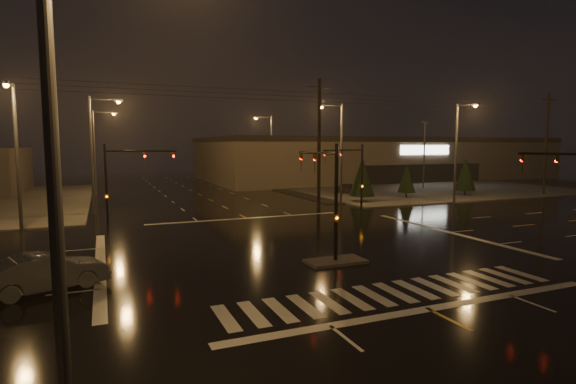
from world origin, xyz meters
The scene contains 25 objects.
ground centered at (0.00, 0.00, 0.00)m, with size 140.00×140.00×0.00m, color black.
sidewalk_ne centered at (30.00, 30.00, 0.06)m, with size 36.00×36.00×0.12m, color #484540.
median_island centered at (0.00, -4.00, 0.07)m, with size 3.00×1.60×0.15m, color #484540.
crosswalk centered at (0.00, -9.00, 0.01)m, with size 15.00×2.60×0.01m, color beige.
stop_bar_near centered at (0.00, -11.00, 0.01)m, with size 16.00×0.50×0.01m, color beige.
stop_bar_far centered at (0.00, 11.00, 0.01)m, with size 16.00×0.50×0.01m, color beige.
parking_lot centered at (35.00, 28.00, 0.04)m, with size 50.00×24.00×0.08m, color black.
retail_building centered at (35.00, 45.99, 3.84)m, with size 60.20×28.30×7.20m.
signal_mast_median centered at (0.00, -3.07, 3.75)m, with size 0.25×4.59×6.00m.
signal_mast_ne centered at (9.50, 10.14, 3.79)m, with size 4.84×1.86×6.00m.
signal_mast_nw centered at (-9.50, 10.14, 3.79)m, with size 4.84×1.86×6.00m.
streetlight_0 centered at (-11.18, -15.00, 5.80)m, with size 2.77×0.32×10.00m.
streetlight_1 centered at (-11.18, 18.00, 5.80)m, with size 2.77×0.32×10.00m.
streetlight_2 centered at (-11.18, 34.00, 5.80)m, with size 2.77×0.32×10.00m.
streetlight_3 centered at (11.18, 16.00, 5.80)m, with size 2.77×0.32×10.00m.
streetlight_4 centered at (11.18, 36.00, 5.80)m, with size 2.77×0.32×10.00m.
streetlight_5 centered at (-16.00, 11.18, 5.80)m, with size 0.32×2.77×10.00m.
streetlight_6 centered at (22.00, 11.18, 5.80)m, with size 0.32×2.77×10.00m.
utility_pole_1 centered at (8.00, 14.00, 6.13)m, with size 2.20×0.32×12.00m.
utility_pole_2 centered at (38.00, 14.00, 6.13)m, with size 2.20×0.32×12.00m.
conifer_0 centered at (14.12, 16.24, 2.72)m, with size 2.59×2.59×4.75m.
conifer_1 centered at (20.50, 17.23, 2.22)m, with size 1.96×1.96×3.76m.
conifer_2 centered at (28.26, 16.55, 2.55)m, with size 2.37×2.37×4.41m.
car_parked centered at (17.07, 23.77, 0.65)m, with size 1.54×3.82×1.30m, color black.
car_crossing centered at (-13.01, -3.41, 0.78)m, with size 1.65×4.72×1.56m, color #515558.
Camera 1 is at (-10.73, -23.58, 5.92)m, focal length 28.00 mm.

